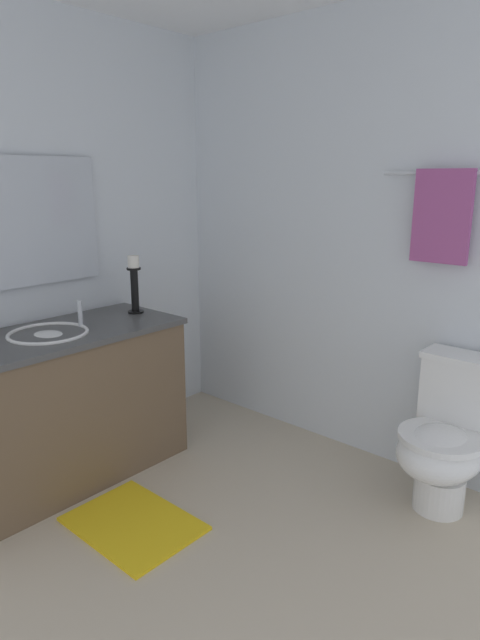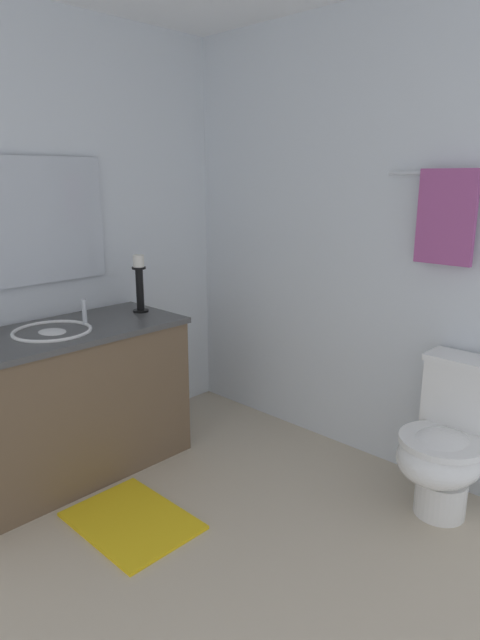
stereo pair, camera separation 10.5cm
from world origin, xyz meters
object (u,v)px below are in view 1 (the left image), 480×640
object	(u,v)px
towel_bar	(447,173)
candle_holder_tall	(134,283)
bath_mat	(133,523)
towel_near_vanity	(442,217)
vanity_cabinet	(55,408)
mirror	(10,223)
sink_basin	(49,341)
toilet	(446,439)

from	to	relation	value
towel_bar	candle_holder_tall	bearing A→B (deg)	-152.97
bath_mat	towel_near_vanity	bearing A→B (deg)	58.01
vanity_cabinet	towel_bar	size ratio (longest dim) A/B	2.15
mirror	vanity_cabinet	bearing A→B (deg)	-0.01
bath_mat	mirror	bearing A→B (deg)	-180.00
mirror	candle_holder_tall	size ratio (longest dim) A/B	3.01
candle_holder_tall	towel_near_vanity	bearing A→B (deg)	26.47
sink_basin	vanity_cabinet	bearing A→B (deg)	-90.00
towel_bar	vanity_cabinet	bearing A→B (deg)	-137.49
vanity_cabinet	sink_basin	bearing A→B (deg)	90.00
sink_basin	bath_mat	world-z (taller)	sink_basin
vanity_cabinet	towel_bar	xyz separation A→B (m)	(1.44, 1.32, 1.19)
toilet	towel_near_vanity	bearing A→B (deg)	134.31
towel_bar	towel_near_vanity	world-z (taller)	towel_near_vanity
sink_basin	toilet	xyz separation A→B (m)	(1.64, 1.09, -0.41)
candle_holder_tall	towel_near_vanity	xyz separation A→B (m)	(1.46, 0.73, 0.40)
vanity_cabinet	mirror	distance (m)	0.98
mirror	bath_mat	bearing A→B (deg)	0.00
candle_holder_tall	bath_mat	world-z (taller)	candle_holder_tall
sink_basin	toilet	distance (m)	2.01
sink_basin	candle_holder_tall	distance (m)	0.61
mirror	bath_mat	size ratio (longest dim) A/B	1.68
sink_basin	towel_near_vanity	xyz separation A→B (m)	(1.44, 1.30, 0.62)
candle_holder_tall	towel_bar	world-z (taller)	towel_bar
bath_mat	towel_bar	bearing A→B (deg)	58.36
candle_holder_tall	vanity_cabinet	bearing A→B (deg)	-87.47
vanity_cabinet	towel_near_vanity	distance (m)	2.17
toilet	towel_bar	xyz separation A→B (m)	(-0.20, 0.22, 1.23)
candle_holder_tall	bath_mat	xyz separation A→B (m)	(0.65, -0.57, -0.98)
vanity_cabinet	toilet	xyz separation A→B (m)	(1.64, 1.09, -0.04)
towel_bar	towel_near_vanity	size ratio (longest dim) A/B	1.44
mirror	towel_bar	bearing A→B (deg)	37.49
vanity_cabinet	bath_mat	distance (m)	0.74
towel_near_vanity	bath_mat	bearing A→B (deg)	-121.99
sink_basin	towel_bar	xyz separation A→B (m)	(1.44, 1.32, 0.82)
vanity_cabinet	towel_near_vanity	bearing A→B (deg)	42.12
vanity_cabinet	mirror	xyz separation A→B (m)	(-0.28, 0.00, 0.94)
mirror	towel_near_vanity	world-z (taller)	mirror
sink_basin	candle_holder_tall	size ratio (longest dim) A/B	1.20
candle_holder_tall	toilet	size ratio (longest dim) A/B	0.45
candle_holder_tall	towel_bar	bearing A→B (deg)	27.03
vanity_cabinet	bath_mat	bearing A→B (deg)	0.00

